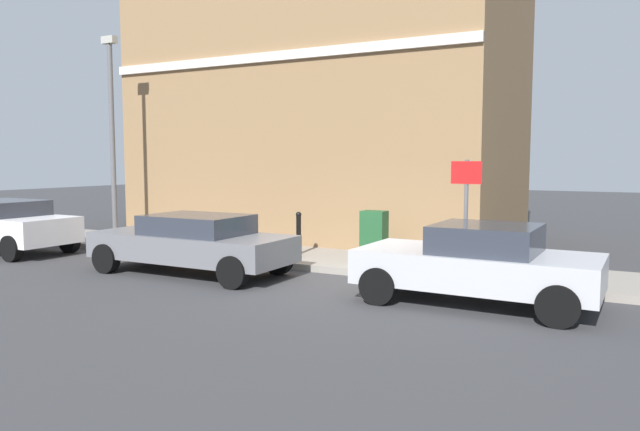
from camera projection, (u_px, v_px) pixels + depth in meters
ground at (339, 283)px, 11.86m from camera, size 80.00×80.00×0.00m
sidewalk at (176, 246)px, 16.41m from camera, size 2.42×30.00×0.15m
corner_building at (331, 118)px, 18.97m from camera, size 6.91×11.11×7.57m
car_silver at (478, 263)px, 10.08m from camera, size 1.98×3.99×1.37m
car_grey at (193, 242)px, 12.77m from camera, size 1.84×4.48×1.28m
car_white at (4, 225)px, 15.76m from camera, size 1.93×4.20×1.38m
utility_cabinet at (374, 238)px, 13.50m from camera, size 0.46×0.61×1.15m
bollard_near_cabinet at (299, 231)px, 14.54m from camera, size 0.14×0.14×1.04m
street_sign at (466, 200)px, 11.60m from camera, size 0.08×0.60×2.30m
lamppost at (112, 129)px, 16.83m from camera, size 0.20×0.44×5.72m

